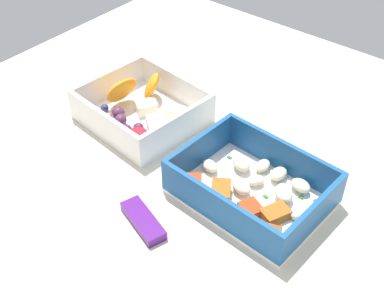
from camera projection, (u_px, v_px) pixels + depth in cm
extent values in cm
cube|color=beige|center=(190.00, 159.00, 69.74)|extent=(80.00, 80.00, 2.00)
cube|color=white|center=(251.00, 196.00, 62.53)|extent=(18.17, 13.96, 0.60)
cube|color=#19518C|center=(313.00, 217.00, 56.53)|extent=(1.29, 13.06, 4.50)
cube|color=#19518C|center=(199.00, 150.00, 65.25)|extent=(1.29, 13.06, 4.50)
cube|color=#19518C|center=(219.00, 210.00, 57.36)|extent=(16.31, 1.46, 4.50)
cube|color=#19518C|center=(282.00, 156.00, 64.42)|extent=(16.31, 1.46, 4.50)
ellipsoid|color=beige|center=(241.00, 188.00, 61.94)|extent=(2.78, 2.11, 1.28)
ellipsoid|color=beige|center=(242.00, 163.00, 65.15)|extent=(3.65, 3.44, 1.49)
ellipsoid|color=beige|center=(279.00, 174.00, 63.81)|extent=(1.95, 2.68, 1.29)
ellipsoid|color=beige|center=(300.00, 214.00, 58.81)|extent=(2.67, 2.78, 1.14)
ellipsoid|color=beige|center=(210.00, 166.00, 65.04)|extent=(2.84, 2.42, 1.20)
ellipsoid|color=beige|center=(301.00, 186.00, 62.20)|extent=(2.91, 2.28, 1.31)
ellipsoid|color=beige|center=(285.00, 192.00, 61.16)|extent=(3.57, 3.62, 1.50)
ellipsoid|color=beige|center=(258.00, 179.00, 63.33)|extent=(2.42, 2.64, 1.09)
ellipsoid|color=beige|center=(263.00, 166.00, 65.12)|extent=(1.73, 2.41, 1.17)
cube|color=red|center=(251.00, 209.00, 59.70)|extent=(3.24, 3.12, 1.12)
cube|color=#AD5B1E|center=(221.00, 192.00, 61.32)|extent=(3.69, 3.99, 1.80)
cube|color=red|center=(192.00, 183.00, 62.61)|extent=(3.01, 2.91, 1.78)
cube|color=brown|center=(265.00, 234.00, 56.80)|extent=(3.86, 3.30, 1.20)
cube|color=#AD5B1E|center=(275.00, 214.00, 59.03)|extent=(3.29, 3.82, 1.26)
cube|color=#387A33|center=(229.00, 157.00, 67.41)|extent=(0.60, 0.40, 0.20)
cube|color=#387A33|center=(301.00, 197.00, 61.82)|extent=(0.60, 0.40, 0.20)
cube|color=#387A33|center=(261.00, 179.00, 64.30)|extent=(0.60, 0.40, 0.20)
cube|color=#387A33|center=(316.00, 201.00, 61.36)|extent=(0.60, 0.40, 0.20)
cube|color=#387A33|center=(266.00, 197.00, 61.91)|extent=(0.60, 0.40, 0.20)
cube|color=white|center=(143.00, 118.00, 74.64)|extent=(16.98, 15.62, 0.60)
cube|color=white|center=(178.00, 128.00, 69.00)|extent=(1.97, 14.16, 4.27)
cube|color=white|center=(109.00, 84.00, 77.15)|extent=(1.97, 14.16, 4.27)
cube|color=white|center=(104.00, 125.00, 69.38)|extent=(14.47, 2.00, 4.27)
cube|color=white|center=(176.00, 86.00, 76.77)|extent=(14.47, 2.00, 4.27)
ellipsoid|color=orange|center=(152.00, 86.00, 76.43)|extent=(5.09, 5.34, 4.42)
ellipsoid|color=orange|center=(122.00, 91.00, 74.87)|extent=(4.33, 5.58, 5.14)
cube|color=#F4EACC|center=(155.00, 128.00, 70.79)|extent=(4.20, 4.04, 2.02)
cube|color=#F4EACC|center=(147.00, 108.00, 74.63)|extent=(3.51, 3.75, 1.81)
cube|color=#F4EACC|center=(176.00, 112.00, 73.94)|extent=(3.02, 2.60, 1.54)
sphere|color=#562D4C|center=(127.00, 130.00, 70.82)|extent=(1.55, 1.55, 1.55)
sphere|color=#562D4C|center=(108.00, 121.00, 72.14)|extent=(1.87, 1.87, 1.87)
sphere|color=#562D4C|center=(118.00, 113.00, 73.57)|extent=(1.89, 1.89, 1.89)
sphere|color=#562D4C|center=(121.00, 120.00, 72.44)|extent=(1.73, 1.73, 1.73)
sphere|color=#562D4C|center=(139.00, 128.00, 71.24)|extent=(1.47, 1.47, 1.47)
cone|color=red|center=(138.00, 140.00, 68.48)|extent=(2.86, 2.86, 2.29)
sphere|color=navy|center=(91.00, 108.00, 75.16)|extent=(1.05, 1.05, 1.05)
sphere|color=navy|center=(90.00, 117.00, 73.51)|extent=(1.08, 1.08, 1.08)
sphere|color=navy|center=(105.00, 108.00, 75.11)|extent=(1.16, 1.16, 1.16)
cube|color=#51197A|center=(143.00, 221.00, 59.07)|extent=(7.40, 4.46, 1.20)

